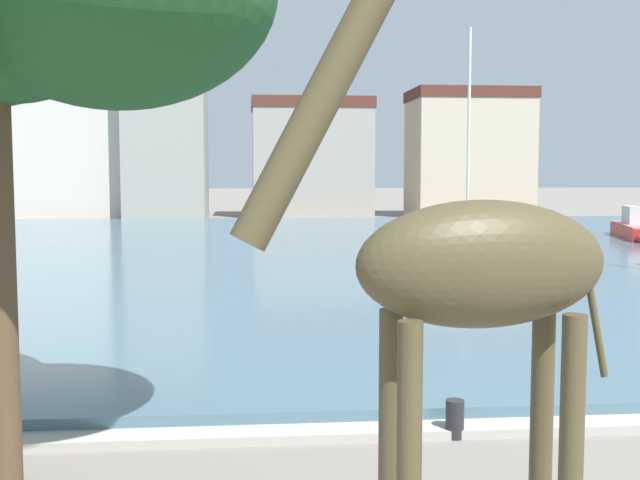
# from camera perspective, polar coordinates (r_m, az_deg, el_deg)

# --- Properties ---
(harbor_water) EXTENTS (83.78, 43.00, 0.27)m
(harbor_water) POSITION_cam_1_polar(r_m,az_deg,el_deg) (31.95, -3.53, -0.95)
(harbor_water) COLOR #476675
(harbor_water) RESTS_ON ground
(quay_edge_coping) EXTENTS (83.78, 0.50, 0.12)m
(quay_edge_coping) POSITION_cam_1_polar(r_m,az_deg,el_deg) (10.61, -0.02, -13.66)
(quay_edge_coping) COLOR #ADA89E
(quay_edge_coping) RESTS_ON ground
(giraffe_statue) EXTENTS (3.01, 0.91, 5.26)m
(giraffe_statue) POSITION_cam_1_polar(r_m,az_deg,el_deg) (5.81, 10.08, -2.72)
(giraffe_statue) COLOR #4C4228
(giraffe_statue) RESTS_ON ground
(sailboat_black) EXTENTS (4.97, 9.20, 9.14)m
(sailboat_black) POSITION_cam_1_polar(r_m,az_deg,el_deg) (33.13, 10.47, 0.08)
(sailboat_black) COLOR black
(sailboat_black) RESTS_ON ground
(mooring_bollard) EXTENTS (0.24, 0.24, 0.50)m
(mooring_bollard) POSITION_cam_1_polar(r_m,az_deg,el_deg) (10.70, 9.61, -12.50)
(mooring_bollard) COLOR #232326
(mooring_bollard) RESTS_ON ground
(townhouse_narrow_midrow) EXTENTS (8.11, 6.55, 13.04)m
(townhouse_narrow_midrow) POSITION_cam_1_polar(r_m,az_deg,el_deg) (58.60, -17.53, 7.81)
(townhouse_narrow_midrow) COLOR beige
(townhouse_narrow_midrow) RESTS_ON ground
(townhouse_wide_warehouse) EXTENTS (5.45, 6.35, 12.94)m
(townhouse_wide_warehouse) POSITION_cam_1_polar(r_m,az_deg,el_deg) (55.76, -10.93, 8.06)
(townhouse_wide_warehouse) COLOR gray
(townhouse_wide_warehouse) RESTS_ON ground
(townhouse_tall_gabled) EXTENTS (8.75, 6.04, 8.64)m
(townhouse_tall_gabled) POSITION_cam_1_polar(r_m,az_deg,el_deg) (59.03, -0.63, 5.89)
(townhouse_tall_gabled) COLOR gray
(townhouse_tall_gabled) RESTS_ON ground
(townhouse_corner_house) EXTENTS (8.66, 6.27, 9.37)m
(townhouse_corner_house) POSITION_cam_1_polar(r_m,az_deg,el_deg) (60.62, 10.55, 6.12)
(townhouse_corner_house) COLOR #C6B293
(townhouse_corner_house) RESTS_ON ground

